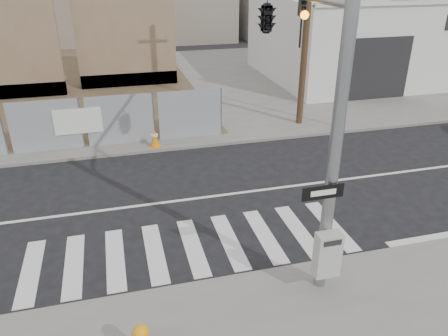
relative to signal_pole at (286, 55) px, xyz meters
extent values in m
plane|color=black|center=(-2.49, 2.05, -4.78)|extent=(100.00, 100.00, 0.00)
cube|color=slate|center=(-2.49, 16.05, -4.72)|extent=(50.00, 20.00, 0.12)
cylinder|color=gray|center=(0.01, -2.75, -1.16)|extent=(0.26, 0.26, 7.00)
cube|color=#B2B2AF|center=(-0.04, -3.03, -3.64)|extent=(0.55, 0.30, 1.05)
cube|color=black|center=(-0.24, -2.91, -2.16)|extent=(0.90, 0.03, 0.30)
cube|color=silver|center=(-0.24, -2.93, -2.16)|extent=(0.55, 0.01, 0.12)
imported|color=black|center=(0.01, -0.75, 0.79)|extent=(0.16, 0.20, 1.00)
imported|color=black|center=(0.01, 1.45, 0.79)|extent=(0.53, 2.48, 1.00)
cylinder|color=gray|center=(5.51, 6.65, -2.06)|extent=(0.12, 0.12, 5.20)
imported|color=black|center=(5.51, 6.65, 0.44)|extent=(0.16, 0.20, 1.00)
cube|color=#7B6049|center=(-9.49, 15.45, -4.26)|extent=(6.00, 1.30, 0.80)
cube|color=#7B6049|center=(-2.99, 16.05, -0.66)|extent=(5.50, 0.50, 8.00)
cube|color=#7B6049|center=(-2.99, 16.45, -4.26)|extent=(5.50, 1.30, 0.80)
cube|color=silver|center=(11.51, 15.05, -2.26)|extent=(12.00, 10.00, 4.80)
cube|color=black|center=(9.51, 10.03, -3.06)|extent=(3.40, 0.06, 3.20)
cylinder|color=#463120|center=(4.01, 7.55, 0.34)|extent=(0.28, 0.28, 10.00)
sphere|color=orange|center=(-4.10, -3.85, -3.99)|extent=(0.30, 0.30, 0.30)
cube|color=orange|center=(-2.68, 6.36, -4.64)|extent=(0.49, 0.49, 0.03)
cone|color=orange|center=(-2.68, 6.36, -4.29)|extent=(0.44, 0.44, 0.75)
cylinder|color=silver|center=(-2.68, 6.36, -4.18)|extent=(0.29, 0.29, 0.09)
camera|label=1|loc=(-4.12, -9.82, 2.04)|focal=35.00mm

